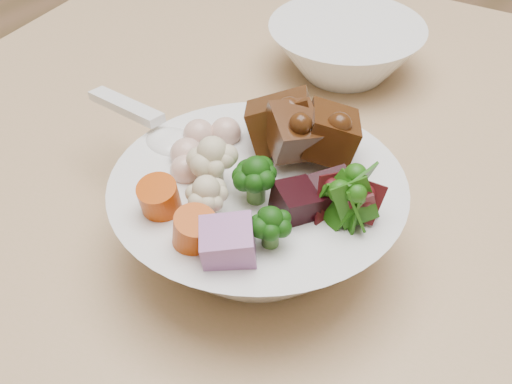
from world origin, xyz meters
TOP-DOWN VIEW (x-y plane):
  - food_bowl at (-0.06, -0.32)m, footprint 0.23×0.23m
  - soup_spoon at (-0.17, -0.32)m, footprint 0.14×0.05m
  - side_bowl at (-0.16, -0.04)m, footprint 0.17×0.17m

SIDE VIEW (x-z plane):
  - side_bowl at x=-0.16m, z-range 0.73..0.79m
  - food_bowl at x=-0.06m, z-range 0.71..0.83m
  - soup_spoon at x=-0.17m, z-range 0.78..0.81m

